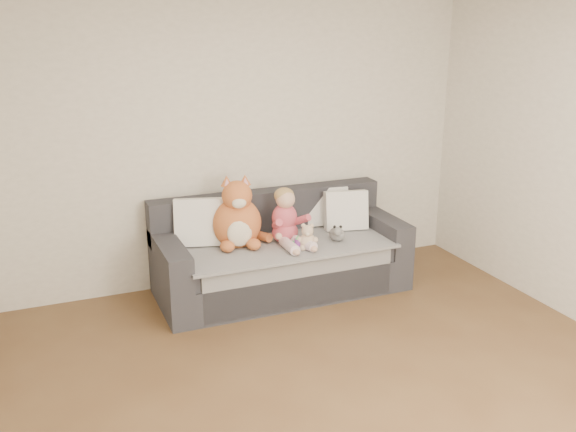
% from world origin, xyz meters
% --- Properties ---
extents(room_shell, '(5.00, 5.00, 5.00)m').
position_xyz_m(room_shell, '(0.00, 0.42, 1.30)').
color(room_shell, brown).
rests_on(room_shell, ground).
extents(sofa, '(2.20, 0.94, 0.85)m').
position_xyz_m(sofa, '(0.26, 2.06, 0.31)').
color(sofa, '#2B2B30').
rests_on(sofa, ground).
extents(cushion_left, '(0.49, 0.32, 0.42)m').
position_xyz_m(cushion_left, '(-0.42, 2.21, 0.68)').
color(cushion_left, silver).
rests_on(cushion_left, sofa).
extents(cushion_right_back, '(0.42, 0.25, 0.37)m').
position_xyz_m(cushion_right_back, '(0.83, 2.30, 0.65)').
color(cushion_right_back, silver).
rests_on(cushion_right_back, sofa).
extents(cushion_right_front, '(0.43, 0.26, 0.38)m').
position_xyz_m(cushion_right_front, '(0.94, 2.10, 0.65)').
color(cushion_right_front, silver).
rests_on(cushion_right_front, sofa).
extents(toddler, '(0.35, 0.51, 0.50)m').
position_xyz_m(toddler, '(0.29, 1.96, 0.68)').
color(toddler, '#BF4345').
rests_on(toddler, sofa).
extents(plush_cat, '(0.51, 0.44, 0.65)m').
position_xyz_m(plush_cat, '(-0.13, 2.07, 0.71)').
color(plush_cat, '#AE4B26').
rests_on(plush_cat, sofa).
extents(teddy_bear, '(0.17, 0.15, 0.23)m').
position_xyz_m(teddy_bear, '(0.39, 1.75, 0.57)').
color(teddy_bear, tan).
rests_on(teddy_bear, sofa).
extents(plush_cow, '(0.14, 0.20, 0.16)m').
position_xyz_m(plush_cow, '(0.72, 1.84, 0.54)').
color(plush_cow, white).
rests_on(plush_cow, sofa).
extents(sippy_cup, '(0.11, 0.08, 0.12)m').
position_xyz_m(sippy_cup, '(0.32, 1.78, 0.53)').
color(sippy_cup, purple).
rests_on(sippy_cup, sofa).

